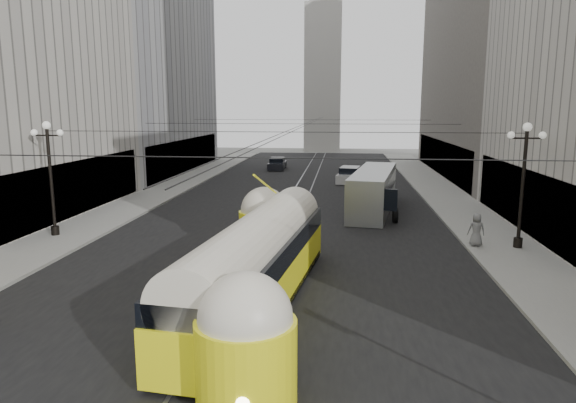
% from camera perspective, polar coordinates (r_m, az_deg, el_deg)
% --- Properties ---
extents(road, '(20.00, 85.00, 0.02)m').
position_cam_1_polar(road, '(41.99, 1.18, 0.44)').
color(road, black).
rests_on(road, ground).
extents(sidewalk_left, '(4.00, 72.00, 0.15)m').
position_cam_1_polar(sidewalk_left, '(47.87, -12.92, 1.49)').
color(sidewalk_left, gray).
rests_on(sidewalk_left, ground).
extents(sidewalk_right, '(4.00, 72.00, 0.15)m').
position_cam_1_polar(sidewalk_right, '(46.07, 16.61, 0.98)').
color(sidewalk_right, gray).
rests_on(sidewalk_right, ground).
extents(rail_left, '(0.12, 85.00, 0.04)m').
position_cam_1_polar(rail_left, '(42.06, 0.16, 0.45)').
color(rail_left, gray).
rests_on(rail_left, ground).
extents(rail_right, '(0.12, 85.00, 0.04)m').
position_cam_1_polar(rail_right, '(41.93, 2.20, 0.42)').
color(rail_right, gray).
rests_on(rail_right, ground).
extents(building_left_far, '(12.60, 28.60, 28.60)m').
position_cam_1_polar(building_left_far, '(61.80, -17.05, 16.49)').
color(building_left_far, '#999999').
rests_on(building_left_far, ground).
extents(building_right_far, '(12.60, 32.60, 32.60)m').
position_cam_1_polar(building_right_far, '(59.75, 23.25, 18.29)').
color(building_right_far, '#514C47').
rests_on(building_right_far, ground).
extents(distant_tower, '(6.00, 6.00, 31.36)m').
position_cam_1_polar(distant_tower, '(89.12, 3.94, 15.31)').
color(distant_tower, '#B2AFA8').
rests_on(distant_tower, ground).
extents(lamppost_left_mid, '(1.86, 0.44, 6.37)m').
position_cam_1_polar(lamppost_left_mid, '(31.39, -24.90, 3.02)').
color(lamppost_left_mid, black).
rests_on(lamppost_left_mid, sidewalk_left).
extents(lamppost_right_mid, '(1.86, 0.44, 6.37)m').
position_cam_1_polar(lamppost_right_mid, '(28.43, 24.67, 2.36)').
color(lamppost_right_mid, black).
rests_on(lamppost_right_mid, sidewalk_right).
extents(catenary, '(25.00, 72.00, 0.23)m').
position_cam_1_polar(catenary, '(40.37, 1.26, 8.44)').
color(catenary, black).
rests_on(catenary, ground).
extents(streetcar, '(4.07, 15.74, 3.46)m').
position_cam_1_polar(streetcar, '(19.05, -3.34, -6.57)').
color(streetcar, '#FFFB16').
rests_on(streetcar, ground).
extents(city_bus, '(4.14, 11.69, 2.90)m').
position_cam_1_polar(city_bus, '(36.90, 9.48, 1.41)').
color(city_bus, gray).
rests_on(city_bus, ground).
extents(sedan_white_far, '(2.71, 5.12, 1.54)m').
position_cam_1_polar(sedan_white_far, '(50.86, 6.87, 2.90)').
color(sedan_white_far, silver).
rests_on(sedan_white_far, ground).
extents(sedan_dark_far, '(1.86, 4.44, 1.40)m').
position_cam_1_polar(sedan_dark_far, '(61.32, -1.21, 4.18)').
color(sedan_dark_far, black).
rests_on(sedan_dark_far, ground).
extents(pedestrian_crossing_b, '(0.85, 0.96, 1.67)m').
position_cam_1_polar(pedestrian_crossing_b, '(14.74, -0.66, -15.37)').
color(pedestrian_crossing_b, beige).
rests_on(pedestrian_crossing_b, ground).
extents(pedestrian_sidewalk_right, '(0.87, 0.55, 1.74)m').
position_cam_1_polar(pedestrian_sidewalk_right, '(28.34, 20.20, -2.96)').
color(pedestrian_sidewalk_right, slate).
rests_on(pedestrian_sidewalk_right, sidewalk_right).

